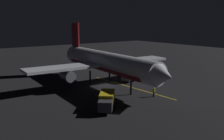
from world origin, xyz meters
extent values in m
cube|color=black|center=(0.00, 0.00, -0.10)|extent=(180.00, 180.00, 0.20)
cube|color=gold|center=(-2.98, 4.00, 0.00)|extent=(1.47, 22.91, 0.01)
cylinder|color=silver|center=(0.00, 0.00, 4.91)|extent=(5.65, 30.59, 4.03)
cube|color=maroon|center=(0.00, 0.00, 3.80)|extent=(5.20, 26.02, 0.72)
cone|color=silver|center=(0.88, 16.39, 4.91)|extent=(4.11, 3.43, 3.95)
cone|color=silver|center=(-0.91, -17.00, 4.91)|extent=(3.88, 5.02, 3.62)
cube|color=maroon|center=(-0.76, -14.19, 9.82)|extent=(0.55, 3.61, 5.78)
cube|color=silver|center=(-9.17, -1.03, 4.31)|extent=(14.42, 5.55, 0.50)
cylinder|color=slate|center=(-8.40, 0.13, 2.91)|extent=(2.27, 3.31, 2.10)
cube|color=silver|center=(9.01, -2.00, 4.31)|extent=(14.42, 5.55, 0.50)
cylinder|color=slate|center=(8.37, -0.77, 2.91)|extent=(2.27, 3.31, 2.10)
cylinder|color=black|center=(0.45, 8.35, 1.45)|extent=(0.38, 0.38, 2.90)
cylinder|color=black|center=(-2.55, -2.39, 1.45)|extent=(0.38, 0.38, 2.90)
cylinder|color=black|center=(2.28, -2.65, 1.45)|extent=(0.38, 0.38, 2.90)
cube|color=gold|center=(7.81, 11.29, 1.42)|extent=(4.35, 4.58, 1.93)
cube|color=#38383D|center=(9.77, 13.58, 1.20)|extent=(2.69, 2.66, 1.50)
cylinder|color=black|center=(8.77, 12.41, 0.45)|extent=(2.34, 2.19, 0.90)
cylinder|color=black|center=(6.85, 10.16, 0.45)|extent=(2.34, 2.19, 0.90)
cube|color=navy|center=(-7.51, -0.44, 1.50)|extent=(4.39, 3.58, 2.09)
cube|color=#38383D|center=(-4.96, 0.80, 1.20)|extent=(2.49, 2.58, 1.50)
cylinder|color=black|center=(-6.29, 0.15, 0.45)|extent=(1.82, 2.47, 0.90)
cylinder|color=black|center=(-8.72, -1.03, 0.45)|extent=(1.82, 2.47, 0.90)
cylinder|color=black|center=(-1.95, 11.71, 0.42)|extent=(0.32, 0.32, 0.85)
cylinder|color=yellow|center=(-1.95, 11.71, 1.18)|extent=(0.40, 0.40, 0.65)
sphere|color=tan|center=(-1.95, 11.71, 1.62)|extent=(0.24, 0.24, 0.24)
cone|color=#EA590F|center=(-7.34, 3.58, 0.28)|extent=(0.36, 0.36, 0.55)
cube|color=black|center=(-7.34, 3.58, 0.01)|extent=(0.50, 0.50, 0.03)
cone|color=#EA590F|center=(5.94, 4.98, 0.28)|extent=(0.36, 0.36, 0.55)
cube|color=black|center=(5.94, 4.98, 0.01)|extent=(0.50, 0.50, 0.03)
camera|label=1|loc=(29.35, 41.62, 12.98)|focal=40.44mm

